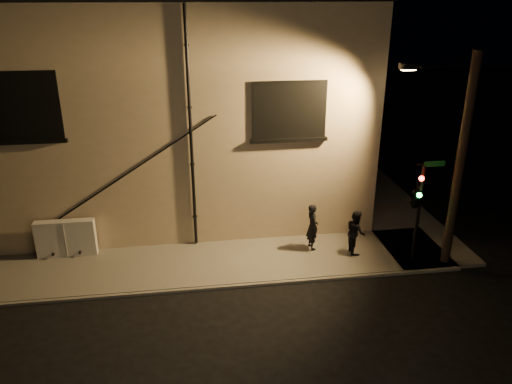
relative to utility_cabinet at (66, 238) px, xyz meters
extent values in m
plane|color=black|center=(6.31, -2.70, -0.78)|extent=(90.00, 90.00, 0.00)
cube|color=#64605A|center=(3.31, -1.20, -0.72)|extent=(20.00, 3.00, 0.12)
cube|color=#64605A|center=(12.81, 5.30, -0.72)|extent=(3.00, 16.00, 0.12)
cube|color=#C4AD8D|center=(3.31, 6.30, 3.47)|extent=(16.00, 12.00, 8.50)
cube|color=black|center=(-0.69, 0.28, 4.62)|extent=(2.20, 0.10, 2.20)
cube|color=black|center=(-0.69, 0.29, 4.62)|extent=(1.98, 0.05, 1.98)
cube|color=black|center=(7.91, 0.28, 4.22)|extent=(2.60, 0.10, 2.00)
cube|color=#A5B28C|center=(7.91, 0.29, 4.22)|extent=(2.38, 0.05, 1.78)
cylinder|color=black|center=(4.51, 0.22, 3.53)|extent=(0.11, 0.11, 8.30)
cylinder|color=black|center=(2.31, 0.25, 2.22)|extent=(5.96, 0.04, 3.75)
cylinder|color=black|center=(2.43, 0.25, 2.28)|extent=(5.96, 0.04, 3.75)
cube|color=silver|center=(0.00, 0.00, 0.00)|extent=(2.02, 0.34, 1.33)
imported|color=black|center=(8.64, -0.73, 0.19)|extent=(0.49, 0.68, 1.71)
imported|color=black|center=(10.08, -1.22, 0.13)|extent=(0.61, 0.78, 1.58)
cylinder|color=black|center=(11.90, -2.06, 1.06)|extent=(0.12, 0.12, 3.44)
imported|color=black|center=(11.68, -2.18, 1.79)|extent=(0.82, 2.12, 0.83)
sphere|color=#FF140C|center=(11.70, -2.36, 2.46)|extent=(0.17, 0.17, 0.17)
sphere|color=#14FF3F|center=(11.70, -2.36, 1.89)|extent=(0.17, 0.17, 0.17)
cube|color=#0C4C1E|center=(12.25, -2.06, 2.83)|extent=(0.70, 0.03, 0.18)
cylinder|color=black|center=(12.98, -2.30, 2.81)|extent=(0.30, 0.30, 7.20)
cylinder|color=black|center=(12.18, -1.75, 5.91)|extent=(1.83, 1.00, 0.10)
cube|color=black|center=(11.38, -1.20, 5.81)|extent=(0.55, 0.28, 0.18)
cube|color=#FFC672|center=(11.38, -1.20, 5.71)|extent=(0.42, 0.20, 0.04)
camera|label=1|loc=(4.32, -16.32, 8.00)|focal=35.00mm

